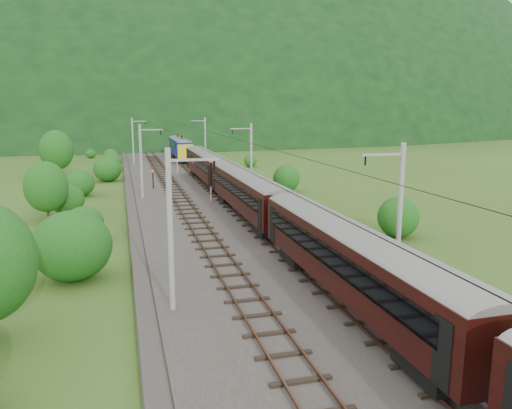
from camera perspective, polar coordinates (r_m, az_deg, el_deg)
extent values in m
plane|color=#315119|center=(26.98, 4.01, -11.06)|extent=(600.00, 600.00, 0.00)
cube|color=#38332D|center=(36.00, -1.23, -5.03)|extent=(14.00, 220.00, 0.30)
cube|color=brown|center=(35.31, -6.16, -4.84)|extent=(0.08, 220.00, 0.15)
cube|color=brown|center=(35.55, -3.87, -4.69)|extent=(0.08, 220.00, 0.15)
cube|color=black|center=(35.46, -5.01, -4.97)|extent=(2.40, 220.00, 0.12)
cube|color=brown|center=(36.33, 1.35, -4.32)|extent=(0.08, 220.00, 0.15)
cube|color=brown|center=(36.76, 3.50, -4.15)|extent=(0.08, 220.00, 0.15)
cube|color=black|center=(36.57, 2.43, -4.44)|extent=(2.40, 220.00, 0.12)
cylinder|color=gray|center=(24.37, -9.77, -2.99)|extent=(0.28, 0.28, 8.00)
cube|color=gray|center=(23.92, -7.16, 5.10)|extent=(2.40, 0.12, 0.12)
cylinder|color=black|center=(24.11, -4.79, 4.47)|extent=(0.10, 0.10, 0.50)
cylinder|color=gray|center=(55.91, -12.99, 4.83)|extent=(0.28, 0.28, 8.00)
cube|color=gray|center=(55.71, -11.90, 8.37)|extent=(2.40, 0.12, 0.12)
cylinder|color=black|center=(55.79, -10.85, 8.10)|extent=(0.10, 0.10, 0.50)
cylinder|color=gray|center=(87.78, -13.89, 7.00)|extent=(0.28, 0.28, 8.00)
cube|color=gray|center=(87.65, -13.20, 9.25)|extent=(2.40, 0.12, 0.12)
cylinder|color=black|center=(87.71, -12.53, 9.08)|extent=(0.10, 0.10, 0.50)
cylinder|color=gray|center=(119.72, -14.31, 8.01)|extent=(0.28, 0.28, 8.00)
cube|color=gray|center=(119.63, -13.81, 9.66)|extent=(2.40, 0.12, 0.12)
cylinder|color=black|center=(119.67, -13.32, 9.54)|extent=(0.10, 0.10, 0.50)
cylinder|color=gray|center=(151.68, -14.56, 8.59)|extent=(0.28, 0.28, 8.00)
cube|color=gray|center=(151.61, -14.16, 9.89)|extent=(2.40, 0.12, 0.12)
cylinder|color=black|center=(151.64, -13.77, 9.80)|extent=(0.10, 0.10, 0.50)
cylinder|color=gray|center=(28.29, 16.08, -1.30)|extent=(0.28, 0.28, 8.00)
cube|color=gray|center=(27.18, 14.30, 5.56)|extent=(2.40, 0.12, 0.12)
cylinder|color=black|center=(26.73, 12.39, 4.91)|extent=(0.10, 0.10, 0.50)
cylinder|color=gray|center=(57.72, -0.55, 5.31)|extent=(0.28, 0.28, 8.00)
cube|color=gray|center=(57.19, -1.74, 8.66)|extent=(2.40, 0.12, 0.12)
cylinder|color=black|center=(56.97, -2.72, 8.35)|extent=(0.10, 0.10, 0.50)
cylinder|color=gray|center=(88.95, -5.82, 7.31)|extent=(0.28, 0.28, 8.00)
cube|color=gray|center=(88.60, -6.64, 9.48)|extent=(2.40, 0.12, 0.12)
cylinder|color=black|center=(88.46, -7.29, 9.27)|extent=(0.10, 0.10, 0.50)
cylinder|color=gray|center=(120.58, -8.36, 8.25)|extent=(0.28, 0.28, 8.00)
cube|color=gray|center=(120.32, -8.98, 9.85)|extent=(2.40, 0.12, 0.12)
cylinder|color=black|center=(120.22, -9.45, 9.69)|extent=(0.10, 0.10, 0.50)
cylinder|color=gray|center=(152.36, -9.84, 8.79)|extent=(0.28, 0.28, 8.00)
cube|color=gray|center=(152.16, -10.34, 10.05)|extent=(2.40, 0.12, 0.12)
cylinder|color=black|center=(152.08, -10.72, 9.93)|extent=(0.10, 0.10, 0.50)
cylinder|color=black|center=(34.21, -5.20, 5.93)|extent=(0.03, 198.00, 0.03)
cylinder|color=black|center=(35.36, 2.52, 6.14)|extent=(0.03, 198.00, 0.03)
ellipsoid|color=black|center=(283.86, -13.68, 8.80)|extent=(504.00, 360.00, 244.00)
cube|color=black|center=(25.08, 10.94, -6.27)|extent=(2.65, 20.13, 2.75)
cylinder|color=slate|center=(24.74, 11.04, -3.54)|extent=(2.65, 20.03, 2.65)
cube|color=black|center=(24.43, 8.11, -5.84)|extent=(0.05, 17.72, 1.05)
cube|color=black|center=(25.59, 13.69, -5.26)|extent=(0.05, 17.72, 1.05)
cube|color=black|center=(20.16, 19.92, -16.74)|extent=(2.01, 2.93, 0.82)
cube|color=black|center=(31.78, 5.23, -5.73)|extent=(2.01, 2.93, 0.82)
cube|color=black|center=(44.58, -1.07, 1.58)|extent=(2.65, 20.13, 2.75)
cylinder|color=slate|center=(44.40, -1.08, 3.15)|extent=(2.65, 20.03, 2.65)
cube|color=black|center=(44.23, -2.77, 1.92)|extent=(0.05, 17.72, 1.05)
cube|color=black|center=(44.87, 0.60, 2.07)|extent=(0.05, 17.72, 1.05)
cube|color=black|center=(38.29, 1.52, -2.76)|extent=(2.01, 2.93, 0.82)
cube|color=black|center=(51.65, -2.98, 0.88)|extent=(2.01, 2.93, 0.82)
cube|color=black|center=(65.17, -5.65, 4.57)|extent=(2.65, 20.13, 2.75)
cylinder|color=slate|center=(65.04, -5.67, 5.65)|extent=(2.65, 20.03, 2.65)
cube|color=black|center=(64.92, -6.83, 4.81)|extent=(0.05, 17.72, 1.05)
cube|color=black|center=(65.37, -4.49, 4.90)|extent=(0.05, 17.72, 1.05)
cube|color=black|center=(58.53, -4.46, 2.08)|extent=(2.01, 2.93, 0.82)
cube|color=black|center=(72.29, -6.57, 3.77)|extent=(2.01, 2.93, 0.82)
cube|color=#121A91|center=(94.21, -8.68, 6.52)|extent=(2.65, 16.47, 2.75)
cylinder|color=slate|center=(94.12, -8.70, 7.27)|extent=(2.65, 16.39, 2.65)
cube|color=black|center=(94.04, -9.51, 6.69)|extent=(0.05, 14.50, 1.05)
cube|color=black|center=(94.34, -7.87, 6.75)|extent=(0.05, 14.50, 1.05)
cube|color=black|center=(88.67, -8.21, 5.09)|extent=(2.01, 2.93, 0.82)
cube|color=black|center=(100.07, -9.04, 5.75)|extent=(2.01, 2.93, 0.82)
cube|color=gold|center=(102.18, -9.20, 6.76)|extent=(2.71, 0.50, 2.47)
cube|color=gold|center=(86.27, -8.05, 6.00)|extent=(2.71, 0.50, 2.47)
cube|color=black|center=(97.05, -8.92, 7.76)|extent=(0.08, 1.60, 0.82)
cylinder|color=red|center=(76.54, -8.99, 4.23)|extent=(0.18, 0.18, 1.65)
cylinder|color=red|center=(52.88, -5.16, 1.20)|extent=(0.17, 0.17, 1.56)
cylinder|color=black|center=(62.11, -11.69, 2.74)|extent=(0.15, 0.15, 2.08)
sphere|color=red|center=(61.96, -11.73, 3.74)|extent=(0.25, 0.25, 0.25)
ellipsoid|color=#175216|center=(31.49, -20.30, -4.45)|extent=(4.65, 4.65, 4.19)
ellipsoid|color=#175216|center=(40.48, -19.07, -2.09)|extent=(2.98, 2.98, 2.69)
ellipsoid|color=#175216|center=(50.93, -20.78, 0.55)|extent=(3.22, 3.22, 2.90)
ellipsoid|color=#175216|center=(60.63, -19.53, 2.31)|extent=(3.41, 3.41, 3.07)
ellipsoid|color=#175216|center=(71.66, -16.61, 3.90)|extent=(3.80, 3.80, 3.42)
ellipsoid|color=#175216|center=(84.10, -16.22, 4.74)|extent=(3.16, 3.16, 2.85)
ellipsoid|color=#175216|center=(95.71, -16.25, 5.37)|extent=(2.82, 2.82, 2.54)
ellipsoid|color=#175216|center=(105.30, -18.37, 5.53)|extent=(1.98, 1.98, 1.78)
ellipsoid|color=#175216|center=(115.73, -16.41, 6.49)|extent=(3.68, 3.68, 3.31)
cylinder|color=black|center=(48.40, -22.72, -0.09)|extent=(0.24, 0.24, 2.95)
ellipsoid|color=#175216|center=(48.12, -22.87, 1.88)|extent=(3.79, 3.79, 4.55)
cylinder|color=black|center=(78.14, -21.75, 4.25)|extent=(0.24, 0.24, 3.72)
ellipsoid|color=#175216|center=(77.94, -21.86, 5.81)|extent=(4.79, 4.79, 5.75)
ellipsoid|color=#175216|center=(40.84, 15.93, -1.61)|extent=(3.25, 3.25, 2.93)
ellipsoid|color=#175216|center=(60.44, 3.50, 2.84)|extent=(3.25, 3.25, 2.92)
ellipsoid|color=#175216|center=(84.95, -0.63, 4.94)|extent=(2.18, 2.18, 1.96)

